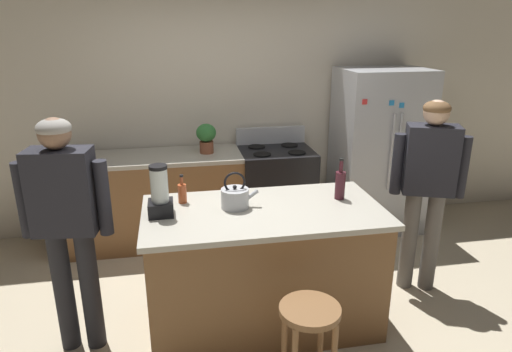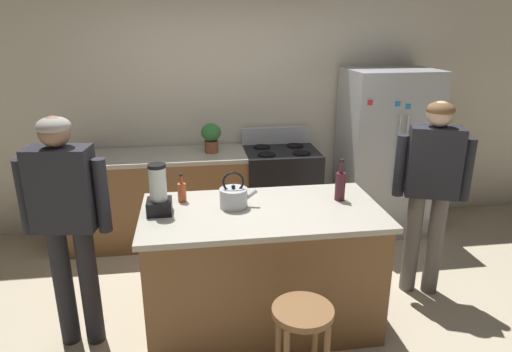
{
  "view_description": "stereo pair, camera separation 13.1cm",
  "coord_description": "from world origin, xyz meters",
  "px_view_note": "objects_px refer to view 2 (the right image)",
  "views": [
    {
      "loc": [
        -0.61,
        -2.92,
        2.21
      ],
      "look_at": [
        0.0,
        0.3,
        1.09
      ],
      "focal_mm": 31.87,
      "sensor_mm": 36.0,
      "label": 1
    },
    {
      "loc": [
        -0.48,
        -2.95,
        2.21
      ],
      "look_at": [
        0.0,
        0.3,
        1.09
      ],
      "focal_mm": 31.87,
      "sensor_mm": 36.0,
      "label": 2
    }
  ],
  "objects_px": {
    "person_by_island_left": "(66,213)",
    "person_by_sink_right": "(431,182)",
    "kitchen_island": "(262,267)",
    "bar_stool": "(302,329)",
    "potted_plant": "(211,136)",
    "stove_range": "(280,192)",
    "tea_kettle": "(234,197)",
    "blender_appliance": "(158,193)",
    "bottle_cooking_sauce": "(182,192)",
    "bottle_wine": "(340,185)",
    "refrigerator": "(385,152)"
  },
  "relations": [
    {
      "from": "person_by_island_left",
      "to": "person_by_sink_right",
      "type": "distance_m",
      "value": 2.74
    },
    {
      "from": "person_by_island_left",
      "to": "kitchen_island",
      "type": "bearing_deg",
      "value": 1.14
    },
    {
      "from": "person_by_island_left",
      "to": "person_by_sink_right",
      "type": "xyz_separation_m",
      "value": [
        2.73,
        0.27,
        -0.01
      ]
    },
    {
      "from": "bar_stool",
      "to": "potted_plant",
      "type": "distance_m",
      "value": 2.45
    },
    {
      "from": "kitchen_island",
      "to": "potted_plant",
      "type": "height_order",
      "value": "potted_plant"
    },
    {
      "from": "stove_range",
      "to": "tea_kettle",
      "type": "height_order",
      "value": "tea_kettle"
    },
    {
      "from": "person_by_island_left",
      "to": "blender_appliance",
      "type": "bearing_deg",
      "value": 5.67
    },
    {
      "from": "bottle_cooking_sauce",
      "to": "stove_range",
      "type": "bearing_deg",
      "value": 51.99
    },
    {
      "from": "person_by_sink_right",
      "to": "potted_plant",
      "type": "distance_m",
      "value": 2.14
    },
    {
      "from": "stove_range",
      "to": "bottle_cooking_sauce",
      "type": "xyz_separation_m",
      "value": [
        -1.01,
        -1.29,
        0.54
      ]
    },
    {
      "from": "potted_plant",
      "to": "bottle_wine",
      "type": "distance_m",
      "value": 1.7
    },
    {
      "from": "refrigerator",
      "to": "tea_kettle",
      "type": "bearing_deg",
      "value": -141.15
    },
    {
      "from": "tea_kettle",
      "to": "bar_stool",
      "type": "bearing_deg",
      "value": -70.45
    },
    {
      "from": "kitchen_island",
      "to": "tea_kettle",
      "type": "distance_m",
      "value": 0.59
    },
    {
      "from": "person_by_island_left",
      "to": "bar_stool",
      "type": "xyz_separation_m",
      "value": [
        1.43,
        -0.76,
        -0.5
      ]
    },
    {
      "from": "blender_appliance",
      "to": "tea_kettle",
      "type": "relative_size",
      "value": 1.3
    },
    {
      "from": "potted_plant",
      "to": "tea_kettle",
      "type": "height_order",
      "value": "potted_plant"
    },
    {
      "from": "kitchen_island",
      "to": "bar_stool",
      "type": "relative_size",
      "value": 2.64
    },
    {
      "from": "tea_kettle",
      "to": "kitchen_island",
      "type": "bearing_deg",
      "value": -20.51
    },
    {
      "from": "blender_appliance",
      "to": "bar_stool",
      "type": "bearing_deg",
      "value": -44.84
    },
    {
      "from": "person_by_island_left",
      "to": "bottle_cooking_sauce",
      "type": "distance_m",
      "value": 0.8
    },
    {
      "from": "refrigerator",
      "to": "person_by_island_left",
      "type": "height_order",
      "value": "refrigerator"
    },
    {
      "from": "kitchen_island",
      "to": "tea_kettle",
      "type": "bearing_deg",
      "value": 159.49
    },
    {
      "from": "refrigerator",
      "to": "potted_plant",
      "type": "xyz_separation_m",
      "value": [
        -1.85,
        0.05,
        0.24
      ]
    },
    {
      "from": "person_by_sink_right",
      "to": "bar_stool",
      "type": "height_order",
      "value": "person_by_sink_right"
    },
    {
      "from": "person_by_sink_right",
      "to": "bottle_wine",
      "type": "distance_m",
      "value": 0.82
    },
    {
      "from": "bottle_wine",
      "to": "bottle_cooking_sauce",
      "type": "height_order",
      "value": "bottle_wine"
    },
    {
      "from": "person_by_island_left",
      "to": "blender_appliance",
      "type": "height_order",
      "value": "person_by_island_left"
    },
    {
      "from": "person_by_sink_right",
      "to": "refrigerator",
      "type": "bearing_deg",
      "value": 82.49
    },
    {
      "from": "person_by_island_left",
      "to": "tea_kettle",
      "type": "bearing_deg",
      "value": 5.03
    },
    {
      "from": "blender_appliance",
      "to": "bottle_cooking_sauce",
      "type": "xyz_separation_m",
      "value": [
        0.15,
        0.2,
        -0.07
      ]
    },
    {
      "from": "refrigerator",
      "to": "tea_kettle",
      "type": "height_order",
      "value": "refrigerator"
    },
    {
      "from": "bottle_wine",
      "to": "tea_kettle",
      "type": "xyz_separation_m",
      "value": [
        -0.8,
        -0.03,
        -0.04
      ]
    },
    {
      "from": "person_by_sink_right",
      "to": "tea_kettle",
      "type": "bearing_deg",
      "value": -174.06
    },
    {
      "from": "kitchen_island",
      "to": "blender_appliance",
      "type": "xyz_separation_m",
      "value": [
        -0.72,
        0.03,
        0.62
      ]
    },
    {
      "from": "refrigerator",
      "to": "bottle_wine",
      "type": "height_order",
      "value": "refrigerator"
    },
    {
      "from": "bar_stool",
      "to": "blender_appliance",
      "type": "distance_m",
      "value": 1.31
    },
    {
      "from": "blender_appliance",
      "to": "tea_kettle",
      "type": "distance_m",
      "value": 0.53
    },
    {
      "from": "kitchen_island",
      "to": "bottle_wine",
      "type": "distance_m",
      "value": 0.85
    },
    {
      "from": "refrigerator",
      "to": "stove_range",
      "type": "relative_size",
      "value": 1.57
    },
    {
      "from": "person_by_island_left",
      "to": "bottle_cooking_sauce",
      "type": "relative_size",
      "value": 7.68
    },
    {
      "from": "tea_kettle",
      "to": "person_by_island_left",
      "type": "bearing_deg",
      "value": -174.97
    },
    {
      "from": "person_by_island_left",
      "to": "person_by_sink_right",
      "type": "height_order",
      "value": "person_by_island_left"
    },
    {
      "from": "person_by_island_left",
      "to": "bottle_cooking_sauce",
      "type": "xyz_separation_m",
      "value": [
        0.76,
        0.26,
        0.01
      ]
    },
    {
      "from": "refrigerator",
      "to": "bottle_cooking_sauce",
      "type": "bearing_deg",
      "value": -149.43
    },
    {
      "from": "kitchen_island",
      "to": "bar_stool",
      "type": "bearing_deg",
      "value": -81.94
    },
    {
      "from": "blender_appliance",
      "to": "person_by_sink_right",
      "type": "bearing_deg",
      "value": 5.54
    },
    {
      "from": "kitchen_island",
      "to": "bar_stool",
      "type": "distance_m",
      "value": 0.8
    },
    {
      "from": "stove_range",
      "to": "person_by_sink_right",
      "type": "relative_size",
      "value": 0.68
    },
    {
      "from": "refrigerator",
      "to": "potted_plant",
      "type": "distance_m",
      "value": 1.87
    }
  ]
}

